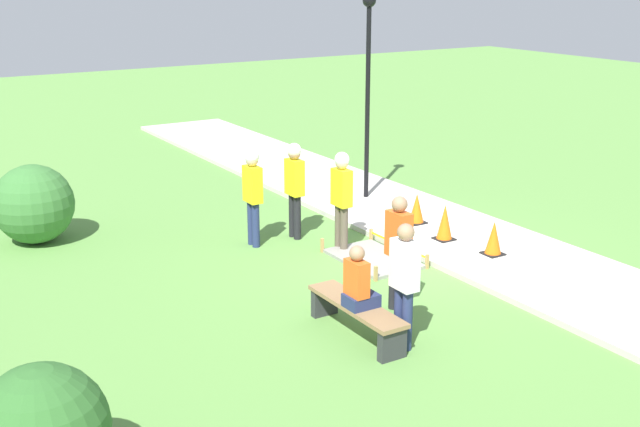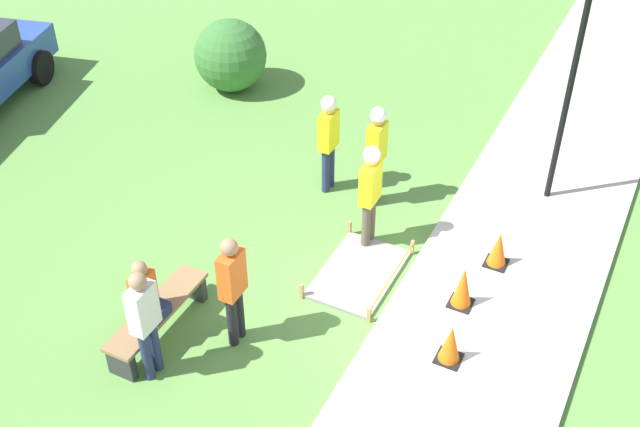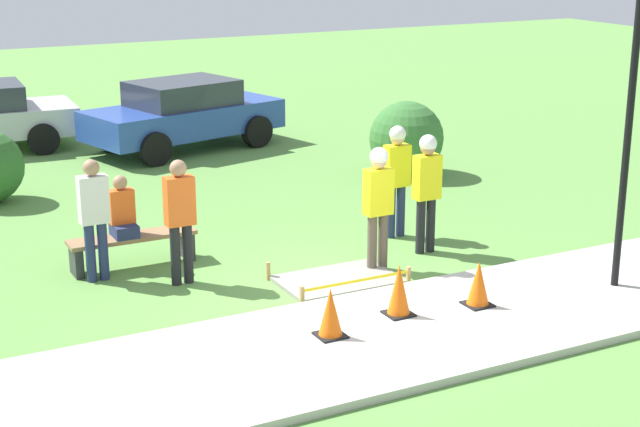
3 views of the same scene
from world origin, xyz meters
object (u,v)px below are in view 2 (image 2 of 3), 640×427
Objects in this scene: park_bench at (158,316)px; traffic_cone_far_patch at (463,287)px; worker_trainee at (377,147)px; lamppost_near at (579,44)px; traffic_cone_near_patch at (451,343)px; bystander_in_orange_shirt at (233,285)px; person_seated_on_bench at (146,294)px; bystander_in_gray_shirt at (145,319)px; traffic_cone_sidewalk_edge at (498,249)px; worker_assistant at (328,135)px; worker_supervisor at (370,188)px.

traffic_cone_far_patch is at bearing -56.67° from park_bench.
worker_trainee is 0.42× the size of lamppost_near.
lamppost_near reaches higher than park_bench.
worker_trainee is (2.88, 2.35, 0.70)m from traffic_cone_near_patch.
bystander_in_orange_shirt is (-1.95, 2.56, 0.58)m from traffic_cone_far_patch.
bystander_in_gray_shirt is at bearing -142.49° from person_seated_on_bench.
traffic_cone_sidewalk_edge is (2.15, 0.00, -0.00)m from traffic_cone_near_patch.
worker_trainee reaches higher than worker_assistant.
worker_supervisor is at bearing 99.40° from traffic_cone_sidewalk_edge.
worker_supervisor is 1.01× the size of worker_assistant.
traffic_cone_far_patch is 0.36× the size of worker_trainee.
bystander_in_gray_shirt reaches higher than person_seated_on_bench.
person_seated_on_bench is 0.50× the size of bystander_in_orange_shirt.
worker_assistant is (1.81, 3.02, 0.66)m from traffic_cone_far_patch.
traffic_cone_near_patch is 0.33× the size of park_bench.
traffic_cone_sidewalk_edge is 0.14× the size of lamppost_near.
lamppost_near is at bearing -62.20° from worker_trainee.
traffic_cone_sidewalk_edge is at bearing -10.40° from traffic_cone_far_patch.
lamppost_near is at bearing -6.95° from traffic_cone_sidewalk_edge.
worker_supervisor is (-0.33, 1.99, 0.70)m from traffic_cone_sidewalk_edge.
lamppost_near is at bearing -3.42° from traffic_cone_near_patch.
worker_supervisor is 0.42× the size of lamppost_near.
traffic_cone_near_patch is at bearing -132.52° from worker_supervisor.
bystander_in_orange_shirt is (-2.69, 0.77, -0.08)m from worker_supervisor.
worker_supervisor is at bearing 137.27° from lamppost_near.
traffic_cone_sidewalk_edge is 3.27m from lamppost_near.
bystander_in_orange_shirt is at bearing -68.31° from park_bench.
person_seated_on_bench is at bearing 150.31° from worker_supervisor.
person_seated_on_bench is at bearing 37.51° from bystander_in_gray_shirt.
park_bench is 1.03× the size of worker_assistant.
worker_assistant reaches higher than bystander_in_gray_shirt.
traffic_cone_near_patch is at bearing -61.22° from bystander_in_gray_shirt.
worker_assistant is at bearing 6.91° from bystander_in_orange_shirt.
worker_supervisor reaches higher than worker_assistant.
bystander_in_gray_shirt is at bearing 158.76° from worker_supervisor.
worker_trainee reaches higher than worker_supervisor.
person_seated_on_bench is 3.70m from worker_supervisor.
bystander_in_gray_shirt reaches higher than traffic_cone_near_patch.
lamppost_near reaches higher than traffic_cone_far_patch.
traffic_cone_sidewalk_edge is 5.22m from person_seated_on_bench.
park_bench is (-1.27, 3.76, -0.05)m from traffic_cone_near_patch.
traffic_cone_near_patch is 0.33× the size of worker_trainee.
traffic_cone_sidewalk_edge is 0.34× the size of bystander_in_orange_shirt.
worker_trainee reaches higher than park_bench.
worker_trainee is at bearing 117.80° from lamppost_near.
worker_trainee is 1.03× the size of bystander_in_orange_shirt.
lamppost_near reaches higher than worker_supervisor.
worker_trainee is 4.89m from bystander_in_gray_shirt.
park_bench is 1.01× the size of worker_trainee.
worker_trainee reaches higher than traffic_cone_sidewalk_edge.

